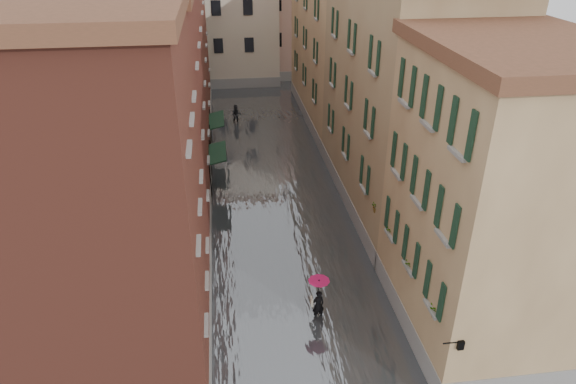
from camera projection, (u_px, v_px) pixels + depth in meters
ground at (301, 306)px, 23.07m from camera, size 120.00×120.00×0.00m
floodwater at (271, 177)px, 34.39m from camera, size 10.00×60.00×0.20m
building_left_near at (109, 215)px, 17.45m from camera, size 6.00×8.00×13.00m
building_left_mid at (146, 114)px, 27.19m from camera, size 6.00×14.00×12.50m
building_left_far at (166, 41)px, 39.96m from camera, size 6.00×16.00×14.00m
building_right_near at (493, 207)px, 19.42m from camera, size 6.00×8.00×11.50m
building_right_mid at (401, 99)px, 28.69m from camera, size 6.00×14.00×13.00m
building_right_far at (341, 52)px, 42.17m from camera, size 6.00×16.00×11.50m
building_end_cream at (217, 17)px, 52.91m from camera, size 12.00×9.00×13.00m
building_end_pink at (300, 16)px, 55.93m from camera, size 10.00×9.00×12.00m
awning_near at (217, 154)px, 31.95m from camera, size 1.09×3.18×2.80m
awning_far at (216, 121)px, 37.15m from camera, size 1.09×3.36×2.80m
wall_lantern at (459, 344)px, 16.91m from camera, size 0.71×0.22×0.35m
window_planters at (403, 243)px, 21.28m from camera, size 0.59×8.28×0.84m
pedestrian_main at (318, 296)px, 21.76m from camera, size 0.92×0.92×2.06m
pedestrian_far at (236, 115)px, 43.08m from camera, size 0.86×0.69×1.70m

